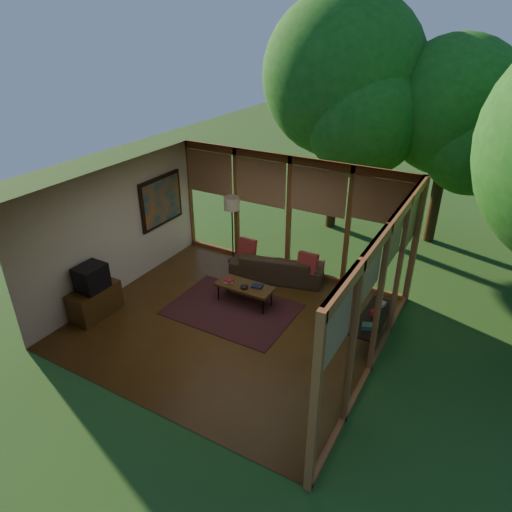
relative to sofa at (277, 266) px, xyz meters
The scene contains 25 objects.
floor 2.02m from the sofa, 89.73° to the right, with size 5.50×5.50×0.00m, color #553716.
ceiling 3.12m from the sofa, 89.73° to the right, with size 5.50×5.50×0.00m, color silver.
wall_left 3.55m from the sofa, 143.88° to the right, with size 0.04×5.00×2.70m, color beige.
wall_front 4.62m from the sofa, 89.88° to the right, with size 5.50×0.04×2.70m, color beige.
window_wall_back 1.16m from the sofa, 88.92° to the left, with size 5.50×0.12×2.70m, color brown.
window_wall_right 3.57m from the sofa, 35.93° to the right, with size 0.12×5.00×2.70m, color brown.
tree_nw 5.07m from the sofa, 90.68° to the left, with size 4.02×4.02×6.02m.
tree_ne 5.55m from the sofa, 55.61° to the left, with size 3.20×3.20×5.03m.
rug 1.65m from the sofa, 97.08° to the right, with size 2.48×1.76×0.01m, color maroon.
sofa is the anchor object (origin of this frame).
pillow_left 0.80m from the sofa, behind, with size 0.41×0.14×0.41m, color maroon.
pillow_right 0.81m from the sofa, ahead, with size 0.43×0.14×0.43m, color maroon.
ct_book_lower 1.40m from the sofa, 108.78° to the right, with size 0.18×0.13×0.03m, color #A8A099.
ct_book_upper 1.40m from the sofa, 108.78° to the right, with size 0.17×0.13×0.03m, color maroon.
ct_book_side 1.21m from the sofa, 82.75° to the right, with size 0.22×0.16×0.03m, color black.
ct_bowl 1.38m from the sofa, 92.03° to the right, with size 0.16×0.16×0.07m, color black.
media_cabinet 3.94m from the sofa, 128.68° to the right, with size 0.50×1.00×0.60m, color #4E3515.
television 3.96m from the sofa, 128.45° to the right, with size 0.45×0.55×0.50m, color black.
console_book_a 2.84m from the sofa, 31.79° to the right, with size 0.23×0.16×0.08m, color #30554C.
console_book_b 2.63m from the sofa, 23.42° to the right, with size 0.21×0.15×0.09m, color maroon.
console_book_c 2.50m from the sofa, 14.95° to the right, with size 0.22×0.16×0.06m, color #A8A099.
floor_lamp 1.71m from the sofa, behind, with size 0.36×0.36×1.65m.
coffee_table 1.28m from the sofa, 94.44° to the right, with size 1.20×0.50×0.43m.
side_console 2.65m from the sofa, 24.41° to the right, with size 0.60×1.40×0.46m.
wall_painting 3.04m from the sofa, 167.49° to the right, with size 0.06×1.35×1.15m.
Camera 1 is at (4.03, -6.07, 5.26)m, focal length 32.00 mm.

